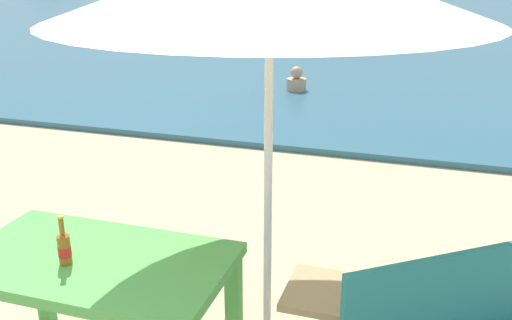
% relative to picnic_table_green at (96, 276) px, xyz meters
% --- Properties ---
extents(sea_water, '(120.00, 50.00, 0.08)m').
position_rel_picnic_table_green_xyz_m(sea_water, '(0.41, 29.12, -0.61)').
color(sea_water, '#2D6075').
rests_on(sea_water, ground_plane).
extents(picnic_table_green, '(1.40, 0.80, 0.76)m').
position_rel_picnic_table_green_xyz_m(picnic_table_green, '(0.00, 0.00, 0.00)').
color(picnic_table_green, '#4C9E47').
rests_on(picnic_table_green, ground_plane).
extents(beer_bottle_amber, '(0.07, 0.07, 0.26)m').
position_rel_picnic_table_green_xyz_m(beer_bottle_amber, '(-0.10, -0.09, 0.20)').
color(beer_bottle_amber, brown).
rests_on(beer_bottle_amber, picnic_table_green).
extents(side_table_wood, '(0.44, 0.44, 0.54)m').
position_rel_picnic_table_green_xyz_m(side_table_wood, '(1.15, 0.41, -0.30)').
color(side_table_wood, tan).
rests_on(side_table_wood, ground_plane).
extents(swimmer_person, '(0.34, 0.34, 0.41)m').
position_rel_picnic_table_green_xyz_m(swimmer_person, '(-0.68, 7.18, -0.41)').
color(swimmer_person, tan).
rests_on(swimmer_person, sea_water).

